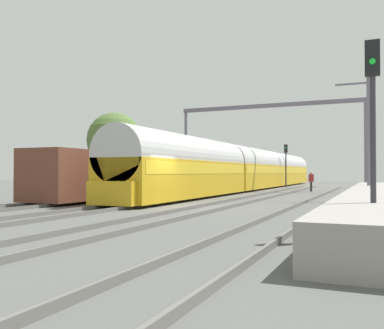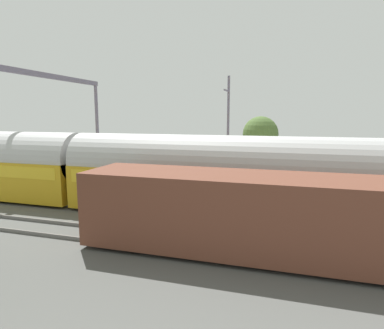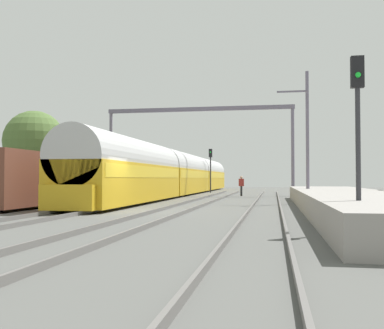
{
  "view_description": "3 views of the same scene",
  "coord_description": "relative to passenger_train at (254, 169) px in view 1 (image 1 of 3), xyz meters",
  "views": [
    {
      "loc": [
        8.99,
        -18.72,
        1.67
      ],
      "look_at": [
        -2.06,
        6.83,
        2.16
      ],
      "focal_mm": 40.08,
      "sensor_mm": 36.0,
      "label": 1
    },
    {
      "loc": [
        -17.34,
        3.0,
        4.9
      ],
      "look_at": [
        -0.54,
        8.02,
        2.26
      ],
      "focal_mm": 30.41,
      "sensor_mm": 36.0,
      "label": 2
    },
    {
      "loc": [
        6.56,
        -20.6,
        1.53
      ],
      "look_at": [
        -1.03,
        21.9,
        2.83
      ],
      "focal_mm": 42.94,
      "sensor_mm": 36.0,
      "label": 3
    }
  ],
  "objects": [
    {
      "name": "track_far_east",
      "position": [
        8.23,
        -22.18,
        -1.89
      ],
      "size": [
        1.52,
        60.0,
        0.16
      ],
      "color": "#63605D",
      "rests_on": "ground"
    },
    {
      "name": "railway_signal_near",
      "position": [
        10.97,
        -29.24,
        1.22
      ],
      "size": [
        0.36,
        0.3,
        4.99
      ],
      "color": "#2D2D33",
      "rests_on": "ground"
    },
    {
      "name": "catenary_pole_east_mid",
      "position": [
        10.58,
        -14.46,
        2.18
      ],
      "size": [
        1.9,
        0.2,
        8.0
      ],
      "color": "slate",
      "rests_on": "ground"
    },
    {
      "name": "freight_car",
      "position": [
        -4.11,
        -18.43,
        -0.5
      ],
      "size": [
        2.8,
        13.0,
        2.7
      ],
      "color": "brown",
      "rests_on": "ground"
    },
    {
      "name": "track_west",
      "position": [
        -0.0,
        -22.18,
        -1.89
      ],
      "size": [
        1.52,
        60.0,
        0.16
      ],
      "color": "#63605D",
      "rests_on": "ground"
    },
    {
      "name": "track_east",
      "position": [
        4.11,
        -22.18,
        -1.89
      ],
      "size": [
        1.52,
        60.0,
        0.16
      ],
      "color": "#63605D",
      "rests_on": "ground"
    },
    {
      "name": "tree_west_background",
      "position": [
        -10.32,
        -8.82,
        2.53
      ],
      "size": [
        4.89,
        4.89,
        6.95
      ],
      "color": "#4C3826",
      "rests_on": "ground"
    },
    {
      "name": "person_crossing",
      "position": [
        5.85,
        -3.1,
        -0.94
      ],
      "size": [
        0.46,
        0.38,
        1.73
      ],
      "rotation": [
        0.0,
        0.0,
        0.4
      ],
      "color": "#262626",
      "rests_on": "ground"
    },
    {
      "name": "passenger_train",
      "position": [
        0.0,
        0.0,
        0.0
      ],
      "size": [
        2.93,
        49.2,
        3.82
      ],
      "color": "gold",
      "rests_on": "ground"
    },
    {
      "name": "ground",
      "position": [
        2.06,
        -22.18,
        -1.97
      ],
      "size": [
        120.0,
        120.0,
        0.0
      ],
      "primitive_type": "plane",
      "color": "#535451"
    },
    {
      "name": "catenary_gantry",
      "position": [
        2.06,
        -2.72,
        3.94
      ],
      "size": [
        16.74,
        0.28,
        7.86
      ],
      "color": "slate",
      "rests_on": "ground"
    },
    {
      "name": "railway_signal_far",
      "position": [
        1.92,
        6.09,
        1.05
      ],
      "size": [
        0.36,
        0.3,
        4.69
      ],
      "color": "#2D2D33",
      "rests_on": "ground"
    },
    {
      "name": "track_far_west",
      "position": [
        -4.11,
        -22.18,
        -1.89
      ],
      "size": [
        1.52,
        60.0,
        0.16
      ],
      "color": "#63605D",
      "rests_on": "ground"
    }
  ]
}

